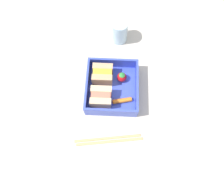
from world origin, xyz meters
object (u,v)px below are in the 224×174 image
at_px(drinking_glass, 119,31).
at_px(folded_napkin, 174,105).
at_px(carrot_stick_far_left, 122,101).
at_px(strawberry_far_left, 122,77).
at_px(sandwich_center_left, 103,75).
at_px(sandwich_left, 101,97).
at_px(chopstick_pair, 108,140).

xyz_separation_m(drinking_glass, folded_napkin, (-0.22, -0.17, -0.04)).
relative_size(carrot_stick_far_left, strawberry_far_left, 1.60).
distance_m(carrot_stick_far_left, drinking_glass, 0.22).
bearing_deg(drinking_glass, strawberry_far_left, -175.19).
bearing_deg(sandwich_center_left, carrot_stick_far_left, -140.45).
xyz_separation_m(sandwich_center_left, drinking_glass, (0.15, -0.04, 0.01)).
height_order(sandwich_left, drinking_glass, drinking_glass).
bearing_deg(folded_napkin, chopstick_pair, 120.09).
distance_m(sandwich_center_left, carrot_stick_far_left, 0.09).
xyz_separation_m(sandwich_center_left, folded_napkin, (-0.07, -0.21, -0.03)).
bearing_deg(strawberry_far_left, sandwich_left, 140.17).
xyz_separation_m(sandwich_left, strawberry_far_left, (0.07, -0.06, -0.01)).
bearing_deg(sandwich_center_left, chopstick_pair, -172.46).
xyz_separation_m(strawberry_far_left, drinking_glass, (0.15, 0.01, 0.01)).
distance_m(sandwich_center_left, folded_napkin, 0.23).
relative_size(sandwich_center_left, folded_napkin, 0.54).
xyz_separation_m(carrot_stick_far_left, chopstick_pair, (-0.11, 0.04, -0.02)).
bearing_deg(folded_napkin, strawberry_far_left, 65.91).
relative_size(sandwich_left, folded_napkin, 0.54).
bearing_deg(sandwich_left, carrot_stick_far_left, -92.13).
bearing_deg(strawberry_far_left, folded_napkin, -114.09).
bearing_deg(chopstick_pair, drinking_glass, -3.42).
relative_size(sandwich_left, carrot_stick_far_left, 1.06).
bearing_deg(carrot_stick_far_left, strawberry_far_left, 2.40).
xyz_separation_m(chopstick_pair, drinking_glass, (0.33, -0.02, 0.04)).
relative_size(sandwich_center_left, carrot_stick_far_left, 1.06).
relative_size(carrot_stick_far_left, folded_napkin, 0.50).
bearing_deg(sandwich_center_left, folded_napkin, -108.67).
bearing_deg(drinking_glass, folded_napkin, -142.66).
distance_m(sandwich_left, sandwich_center_left, 0.07).
relative_size(strawberry_far_left, folded_napkin, 0.32).
relative_size(sandwich_left, strawberry_far_left, 1.70).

